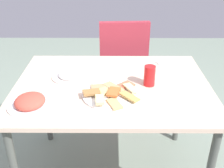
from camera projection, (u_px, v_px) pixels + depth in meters
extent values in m
cube|color=beige|center=(112.00, 86.00, 1.69)|extent=(1.17, 0.88, 0.02)
cylinder|color=#4C4F4A|center=(46.00, 103.00, 2.20)|extent=(0.04, 0.04, 0.70)
cylinder|color=#4C4F4A|center=(179.00, 104.00, 2.19)|extent=(0.04, 0.04, 0.70)
cube|color=#9D2936|center=(122.00, 69.00, 2.57)|extent=(0.44, 0.44, 0.06)
cube|color=#9D2936|center=(124.00, 50.00, 2.28)|extent=(0.40, 0.07, 0.46)
cylinder|color=#322D2C|center=(138.00, 81.00, 2.85)|extent=(0.03, 0.03, 0.40)
cylinder|color=#322D2C|center=(101.00, 82.00, 2.84)|extent=(0.03, 0.03, 0.40)
cylinder|color=#322D2C|center=(144.00, 100.00, 2.52)|extent=(0.03, 0.03, 0.40)
cylinder|color=#322D2C|center=(102.00, 101.00, 2.50)|extent=(0.03, 0.03, 0.40)
cylinder|color=white|center=(111.00, 95.00, 1.55)|extent=(0.32, 0.32, 0.01)
cube|color=tan|center=(113.00, 88.00, 1.60)|extent=(0.13, 0.14, 0.01)
cube|color=#E1C574|center=(102.00, 92.00, 1.55)|extent=(0.11, 0.11, 0.01)
cube|color=tan|center=(114.00, 104.00, 1.45)|extent=(0.09, 0.12, 0.01)
cube|color=#9F6F3C|center=(92.00, 92.00, 1.53)|extent=(0.10, 0.08, 0.01)
cube|color=#C7632E|center=(114.00, 92.00, 1.53)|extent=(0.08, 0.11, 0.01)
cube|color=tan|center=(130.00, 97.00, 1.49)|extent=(0.11, 0.12, 0.01)
cube|color=beige|center=(131.00, 88.00, 1.57)|extent=(0.09, 0.12, 0.01)
cube|color=beige|center=(100.00, 99.00, 1.45)|extent=(0.05, 0.09, 0.01)
cube|color=#DC6647|center=(124.00, 86.00, 1.63)|extent=(0.13, 0.12, 0.01)
cube|color=tan|center=(100.00, 87.00, 1.61)|extent=(0.12, 0.08, 0.01)
cylinder|color=white|center=(31.00, 105.00, 1.46)|extent=(0.24, 0.24, 0.01)
ellipsoid|color=#CA4738|center=(30.00, 101.00, 1.45)|extent=(0.19, 0.20, 0.07)
cylinder|color=white|center=(70.00, 77.00, 1.75)|extent=(0.22, 0.22, 0.01)
ellipsoid|color=silver|center=(70.00, 74.00, 1.75)|extent=(0.19, 0.20, 0.05)
sphere|color=#E4D056|center=(76.00, 73.00, 1.76)|extent=(0.03, 0.03, 0.03)
cylinder|color=red|center=(150.00, 76.00, 1.64)|extent=(0.07, 0.07, 0.12)
cube|color=white|center=(170.00, 65.00, 1.92)|extent=(0.19, 0.19, 0.00)
cube|color=silver|center=(171.00, 65.00, 1.91)|extent=(0.18, 0.08, 0.00)
cube|color=silver|center=(170.00, 63.00, 1.94)|extent=(0.19, 0.06, 0.00)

